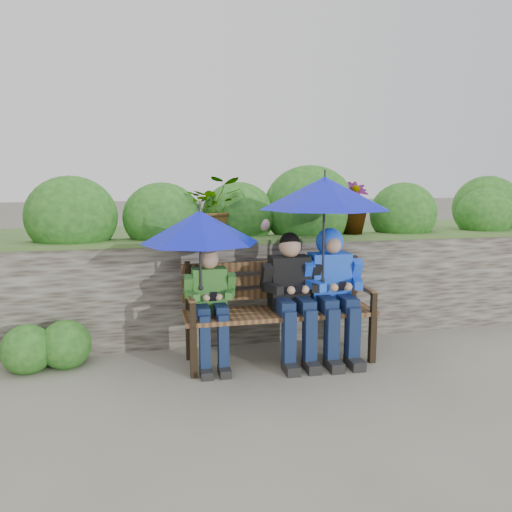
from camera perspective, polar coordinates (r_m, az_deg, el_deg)
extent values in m
plane|color=gray|center=(4.48, 0.28, -12.29)|extent=(60.00, 60.00, 0.00)
cube|color=#3E362D|center=(5.03, -1.61, -3.91)|extent=(8.00, 0.40, 1.00)
cube|color=#36622A|center=(4.94, -1.64, 1.85)|extent=(8.00, 0.42, 0.04)
cube|color=#36622A|center=(6.20, -3.72, -1.64)|extent=(8.00, 2.00, 0.96)
ellipsoid|color=#1D4A19|center=(5.05, -20.35, 4.25)|extent=(0.85, 0.68, 0.77)
ellipsoid|color=#1D4A19|center=(5.03, -10.66, 4.35)|extent=(0.77, 0.61, 0.69)
ellipsoid|color=#1D4A19|center=(5.22, -2.03, 4.67)|extent=(0.77, 0.62, 0.69)
ellipsoid|color=#1D4A19|center=(5.41, 6.16, 5.53)|extent=(1.00, 0.80, 0.90)
ellipsoid|color=#1D4A19|center=(5.75, 16.47, 4.68)|extent=(0.76, 0.61, 0.68)
ellipsoid|color=#1D4A19|center=(6.30, 24.66, 4.34)|extent=(0.67, 0.54, 0.60)
ellipsoid|color=#1D4A19|center=(6.75, 24.88, 5.07)|extent=(0.85, 0.68, 0.77)
sphere|color=#CE8DAB|center=(4.99, -20.24, 2.97)|extent=(0.14, 0.14, 0.14)
sphere|color=#CE8DAB|center=(5.08, 0.80, 3.64)|extent=(0.14, 0.14, 0.14)
sphere|color=#CE8DAB|center=(5.67, 16.89, 3.82)|extent=(0.14, 0.14, 0.14)
imported|color=#1D4A19|center=(4.97, -4.83, 5.58)|extent=(0.54, 0.47, 0.60)
imported|color=#1D4A19|center=(5.37, 10.99, 5.44)|extent=(0.31, 0.31, 0.55)
sphere|color=#1D4A19|center=(4.70, -20.93, -9.47)|extent=(0.43, 0.43, 0.43)
sphere|color=#1D4A19|center=(4.71, -24.70, -9.70)|extent=(0.43, 0.43, 0.43)
cube|color=black|center=(4.17, -7.15, -10.92)|extent=(0.06, 0.06, 0.42)
cube|color=black|center=(4.57, -7.66, -9.13)|extent=(0.06, 0.06, 0.42)
cube|color=black|center=(4.58, 13.16, -9.25)|extent=(0.06, 0.06, 0.42)
cube|color=black|center=(4.94, 11.03, -7.80)|extent=(0.06, 0.06, 0.42)
cube|color=#502E1D|center=(4.27, 3.42, -7.15)|extent=(1.69, 0.09, 0.04)
cube|color=#502E1D|center=(4.38, 2.97, -6.72)|extent=(1.69, 0.09, 0.04)
cube|color=#502E1D|center=(4.49, 2.56, -6.30)|extent=(1.69, 0.09, 0.04)
cube|color=#502E1D|center=(4.61, 2.16, -5.91)|extent=(1.69, 0.09, 0.04)
cube|color=black|center=(4.47, -7.80, -3.62)|extent=(0.05, 0.05, 0.47)
cube|color=#502E1D|center=(4.25, -7.54, -4.66)|extent=(0.05, 0.44, 0.04)
cube|color=black|center=(4.07, -7.24, -6.77)|extent=(0.05, 0.05, 0.21)
cube|color=black|center=(4.85, 11.10, -2.69)|extent=(0.05, 0.05, 0.47)
cube|color=#502E1D|center=(4.65, 12.22, -3.59)|extent=(0.05, 0.44, 0.04)
cube|color=black|center=(4.49, 13.30, -5.44)|extent=(0.05, 0.05, 0.21)
cube|color=#502E1D|center=(4.63, 2.01, -4.29)|extent=(1.69, 0.03, 0.08)
cube|color=#502E1D|center=(4.60, 2.02, -2.70)|extent=(1.69, 0.03, 0.08)
cube|color=#502E1D|center=(4.57, 2.03, -1.09)|extent=(1.69, 0.03, 0.08)
cube|color=#417E32|center=(4.36, -5.37, -3.90)|extent=(0.29, 0.17, 0.39)
sphere|color=tan|center=(4.29, -5.39, -0.44)|extent=(0.16, 0.16, 0.16)
sphere|color=tan|center=(4.29, -5.41, -0.04)|extent=(0.15, 0.15, 0.15)
cube|color=#152046|center=(4.25, -6.14, -6.26)|extent=(0.10, 0.27, 0.10)
cube|color=#152046|center=(4.20, -5.87, -10.11)|extent=(0.09, 0.09, 0.51)
cube|color=black|center=(4.23, -5.74, -13.17)|extent=(0.09, 0.19, 0.07)
cube|color=#152046|center=(4.27, -4.08, -6.16)|extent=(0.10, 0.27, 0.10)
cube|color=#152046|center=(4.22, -3.76, -9.99)|extent=(0.09, 0.09, 0.51)
cube|color=black|center=(4.25, -3.62, -13.04)|extent=(0.09, 0.19, 0.07)
cube|color=#417E32|center=(4.29, -7.75, -3.46)|extent=(0.07, 0.16, 0.22)
cube|color=#417E32|center=(4.19, -7.26, -4.57)|extent=(0.11, 0.18, 0.06)
sphere|color=tan|center=(4.13, -5.67, -4.75)|extent=(0.06, 0.06, 0.06)
cube|color=#417E32|center=(4.33, -2.89, -3.26)|extent=(0.07, 0.16, 0.22)
cube|color=#417E32|center=(4.23, -2.97, -4.38)|extent=(0.11, 0.18, 0.06)
sphere|color=tan|center=(4.14, -4.26, -4.69)|extent=(0.06, 0.06, 0.06)
cube|color=black|center=(4.13, -4.95, -4.64)|extent=(0.06, 0.07, 0.09)
cube|color=black|center=(4.49, 3.79, -2.98)|extent=(0.35, 0.20, 0.47)
sphere|color=tan|center=(4.42, 3.91, 1.06)|extent=(0.19, 0.19, 0.19)
sphere|color=black|center=(4.42, 3.88, 1.52)|extent=(0.18, 0.18, 0.18)
cube|color=#152046|center=(4.36, 3.21, -5.71)|extent=(0.12, 0.33, 0.12)
cube|color=#152046|center=(4.28, 3.78, -9.63)|extent=(0.10, 0.11, 0.52)
cube|color=black|center=(4.30, 3.98, -12.66)|extent=(0.11, 0.23, 0.08)
cube|color=#152046|center=(4.41, 5.52, -5.56)|extent=(0.12, 0.33, 0.12)
cube|color=#152046|center=(4.33, 6.15, -9.43)|extent=(0.10, 0.11, 0.52)
cube|color=black|center=(4.35, 6.36, -12.42)|extent=(0.11, 0.23, 0.08)
cube|color=black|center=(4.38, 1.22, -2.47)|extent=(0.08, 0.19, 0.26)
cube|color=black|center=(4.27, 2.05, -3.74)|extent=(0.13, 0.22, 0.07)
sphere|color=tan|center=(4.22, 4.05, -3.92)|extent=(0.07, 0.07, 0.07)
cube|color=black|center=(4.50, 6.68, -2.21)|extent=(0.08, 0.19, 0.26)
cube|color=black|center=(4.38, 6.85, -3.48)|extent=(0.13, 0.22, 0.07)
sphere|color=tan|center=(4.26, 5.63, -3.83)|extent=(0.07, 0.07, 0.07)
cube|color=black|center=(4.23, 4.89, -3.77)|extent=(0.06, 0.07, 0.09)
cube|color=blue|center=(4.61, 8.37, -2.64)|extent=(0.36, 0.21, 0.49)
sphere|color=tan|center=(4.54, 8.55, 1.45)|extent=(0.20, 0.20, 0.20)
sphere|color=blue|center=(4.56, 8.42, 1.62)|extent=(0.25, 0.25, 0.25)
sphere|color=tan|center=(4.49, 8.78, 1.23)|extent=(0.15, 0.15, 0.15)
cube|color=#152046|center=(4.47, 7.94, -5.39)|extent=(0.13, 0.34, 0.13)
cube|color=#152046|center=(4.39, 8.64, -9.23)|extent=(0.11, 0.12, 0.52)
cube|color=black|center=(4.41, 8.88, -12.19)|extent=(0.12, 0.23, 0.08)
cube|color=#152046|center=(4.53, 10.21, -5.22)|extent=(0.13, 0.34, 0.13)
cube|color=#152046|center=(4.46, 10.96, -9.00)|extent=(0.11, 0.12, 0.52)
cube|color=black|center=(4.48, 11.20, -11.91)|extent=(0.12, 0.23, 0.08)
cube|color=blue|center=(4.47, 5.90, -2.12)|extent=(0.08, 0.19, 0.27)
cube|color=blue|center=(4.37, 6.85, -3.40)|extent=(0.14, 0.22, 0.07)
sphere|color=tan|center=(4.33, 8.92, -3.56)|extent=(0.07, 0.07, 0.07)
cube|color=blue|center=(4.64, 11.25, -1.85)|extent=(0.08, 0.19, 0.27)
cube|color=blue|center=(4.52, 11.55, -3.12)|extent=(0.14, 0.22, 0.07)
sphere|color=tan|center=(4.38, 10.47, -3.47)|extent=(0.07, 0.07, 0.07)
cube|color=black|center=(4.34, 9.76, -3.41)|extent=(0.06, 0.07, 0.09)
cone|color=#0811BF|center=(4.17, -6.44, 3.33)|extent=(1.00, 1.00, 0.27)
cylinder|color=black|center=(4.16, -6.48, 5.59)|extent=(0.02, 0.02, 0.06)
cylinder|color=black|center=(4.20, -6.38, -0.19)|extent=(0.02, 0.02, 0.52)
sphere|color=black|center=(4.25, -6.32, -3.64)|extent=(0.04, 0.04, 0.04)
cone|color=#0811BF|center=(4.39, 7.84, 7.16)|extent=(1.17, 1.17, 0.28)
cylinder|color=black|center=(4.38, 7.89, 9.37)|extent=(0.02, 0.02, 0.06)
cylinder|color=black|center=(4.42, 7.73, 2.15)|extent=(0.02, 0.02, 0.77)
sphere|color=black|center=(4.48, 7.63, -2.76)|extent=(0.04, 0.04, 0.04)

